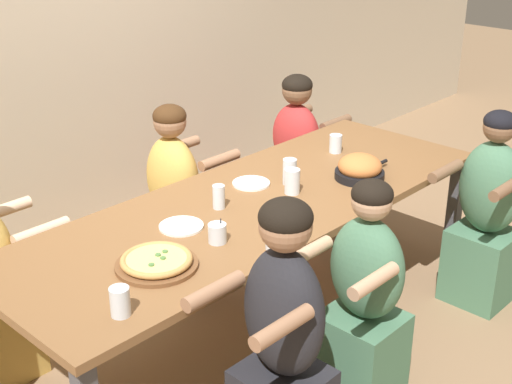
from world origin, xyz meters
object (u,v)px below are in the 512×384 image
(drinking_glass_e, at_px, (273,237))
(drinking_glass_b, at_px, (290,173))
(diner_far_center, at_px, (175,207))
(cocktail_glass_blue, at_px, (217,234))
(skillet_bowl, at_px, (360,169))
(empty_plate_b, at_px, (251,183))
(drinking_glass_a, at_px, (336,144))
(diner_near_right, at_px, (486,219))
(drinking_glass_d, at_px, (292,183))
(diner_near_center, at_px, (364,305))
(empty_plate_a, at_px, (181,226))
(drinking_glass_f, at_px, (120,303))
(diner_far_right, at_px, (296,160))
(pizza_board_main, at_px, (157,262))
(diner_near_midleft, at_px, (283,348))
(drinking_glass_c, at_px, (219,198))

(drinking_glass_e, bearing_deg, drinking_glass_b, 35.15)
(diner_far_center, bearing_deg, cocktail_glass_blue, -29.04)
(skillet_bowl, distance_m, empty_plate_b, 0.58)
(drinking_glass_a, height_order, diner_near_right, diner_near_right)
(empty_plate_b, relative_size, drinking_glass_d, 1.52)
(skillet_bowl, xyz_separation_m, drinking_glass_b, (-0.31, 0.22, 0.01))
(diner_near_right, relative_size, diner_near_center, 1.04)
(drinking_glass_d, bearing_deg, empty_plate_b, 104.85)
(empty_plate_a, xyz_separation_m, cocktail_glass_blue, (0.01, -0.23, 0.03))
(skillet_bowl, xyz_separation_m, empty_plate_b, (-0.45, 0.36, -0.05))
(drinking_glass_a, bearing_deg, diner_near_center, -135.68)
(drinking_glass_f, height_order, diner_far_right, diner_far_right)
(diner_far_center, xyz_separation_m, diner_near_right, (1.08, -1.38, 0.00))
(diner_far_center, bearing_deg, drinking_glass_f, -47.60)
(pizza_board_main, distance_m, skillet_bowl, 1.35)
(drinking_glass_e, distance_m, diner_far_right, 1.83)
(diner_near_center, bearing_deg, skillet_bowl, -51.56)
(drinking_glass_d, height_order, diner_near_center, diner_near_center)
(diner_far_right, bearing_deg, drinking_glass_a, -28.83)
(drinking_glass_e, xyz_separation_m, drinking_glass_f, (-0.76, 0.06, -0.00))
(diner_near_midleft, relative_size, diner_near_center, 1.09)
(cocktail_glass_blue, height_order, drinking_glass_d, drinking_glass_d)
(drinking_glass_a, height_order, diner_near_center, diner_near_center)
(drinking_glass_b, relative_size, diner_near_midleft, 0.11)
(drinking_glass_a, xyz_separation_m, drinking_glass_f, (-1.89, -0.47, -0.00))
(diner_far_right, bearing_deg, diner_near_right, 0.15)
(cocktail_glass_blue, height_order, drinking_glass_b, drinking_glass_b)
(cocktail_glass_blue, bearing_deg, drinking_glass_b, 15.57)
(pizza_board_main, distance_m, drinking_glass_b, 1.05)
(skillet_bowl, height_order, drinking_glass_d, skillet_bowl)
(diner_near_center, bearing_deg, drinking_glass_c, 11.16)
(empty_plate_b, bearing_deg, drinking_glass_b, -44.78)
(drinking_glass_e, height_order, diner_near_right, diner_near_right)
(skillet_bowl, relative_size, empty_plate_b, 1.94)
(drinking_glass_b, xyz_separation_m, drinking_glass_e, (-0.59, -0.42, -0.01))
(diner_near_right, bearing_deg, drinking_glass_a, 20.35)
(empty_plate_a, height_order, diner_near_midleft, diner_near_midleft)
(drinking_glass_a, xyz_separation_m, drinking_glass_c, (-1.00, -0.06, 0.00))
(empty_plate_a, height_order, drinking_glass_b, drinking_glass_b)
(empty_plate_b, xyz_separation_m, drinking_glass_f, (-1.21, -0.50, 0.04))
(skillet_bowl, bearing_deg, drinking_glass_c, 160.24)
(drinking_glass_a, xyz_separation_m, drinking_glass_b, (-0.54, -0.12, 0.01))
(skillet_bowl, distance_m, drinking_glass_c, 0.82)
(pizza_board_main, height_order, drinking_glass_a, drinking_glass_a)
(empty_plate_b, bearing_deg, empty_plate_a, -168.85)
(drinking_glass_c, bearing_deg, drinking_glass_f, -155.39)
(empty_plate_a, distance_m, empty_plate_b, 0.60)
(diner_near_midleft, bearing_deg, diner_near_center, -90.00)
(empty_plate_a, relative_size, drinking_glass_f, 1.81)
(empty_plate_a, bearing_deg, diner_near_right, -25.20)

